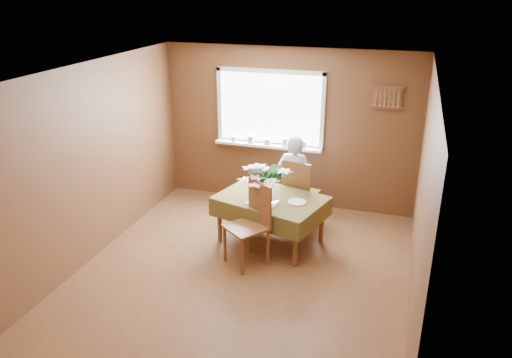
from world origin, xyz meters
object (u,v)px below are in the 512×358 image
(chair_near, at_px, (252,221))
(seated_woman, at_px, (294,181))
(dining_table, at_px, (271,203))
(chair_far, at_px, (299,191))
(flower_bouquet, at_px, (264,181))

(chair_near, relative_size, seated_woman, 0.77)
(dining_table, bearing_deg, chair_far, 83.34)
(chair_near, bearing_deg, flower_bouquet, 117.20)
(seated_woman, xyz_separation_m, flower_bouquet, (-0.21, -0.83, 0.30))
(chair_far, relative_size, chair_near, 0.96)
(dining_table, xyz_separation_m, chair_near, (-0.09, -0.56, -0.02))
(chair_far, bearing_deg, dining_table, 79.98)
(chair_far, xyz_separation_m, seated_woman, (-0.08, 0.00, 0.14))
(chair_near, bearing_deg, chair_far, 110.35)
(seated_woman, bearing_deg, chair_near, 83.27)
(dining_table, bearing_deg, chair_near, -83.34)
(dining_table, relative_size, flower_bouquet, 2.85)
(dining_table, height_order, chair_near, chair_near)
(chair_far, distance_m, chair_near, 1.22)
(chair_near, xyz_separation_m, seated_woman, (0.26, 1.17, 0.12))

